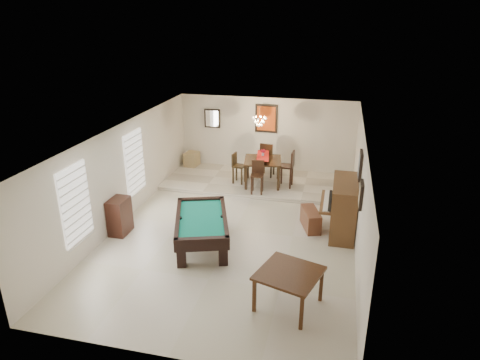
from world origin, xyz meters
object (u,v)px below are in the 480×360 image
at_px(apothecary_chest, 120,216).
at_px(dining_chair_north, 268,159).
at_px(upright_piano, 337,207).
at_px(corner_bench, 192,159).
at_px(square_table, 288,289).
at_px(dining_chair_south, 257,178).
at_px(flower_vase, 263,153).
at_px(chandelier, 259,118).
at_px(piano_bench, 311,219).
at_px(dining_chair_west, 239,168).
at_px(dining_table, 263,170).
at_px(pool_table, 202,232).
at_px(dining_chair_east, 286,169).

height_order(apothecary_chest, dining_chair_north, dining_chair_north).
bearing_deg(upright_piano, corner_bench, 144.62).
bearing_deg(square_table, corner_bench, 122.11).
xyz_separation_m(square_table, dining_chair_south, (-1.58, 4.97, 0.24)).
xyz_separation_m(flower_vase, corner_bench, (-2.78, 1.17, -0.81)).
xyz_separation_m(upright_piano, apothecary_chest, (-5.29, -1.33, -0.22)).
height_order(dining_chair_south, chandelier, chandelier).
xyz_separation_m(upright_piano, corner_bench, (-5.12, 3.64, -0.32)).
bearing_deg(chandelier, piano_bench, -54.52).
xyz_separation_m(upright_piano, flower_vase, (-2.35, 2.46, 0.48)).
height_order(dining_chair_north, chandelier, chandelier).
relative_size(apothecary_chest, dining_chair_west, 0.95).
distance_m(apothecary_chest, corner_bench, 4.97).
distance_m(dining_chair_south, corner_bench, 3.36).
distance_m(piano_bench, apothecary_chest, 4.86).
xyz_separation_m(piano_bench, flower_vase, (-1.71, 2.43, 0.92)).
xyz_separation_m(square_table, dining_chair_west, (-2.31, 5.67, 0.23)).
bearing_deg(chandelier, corner_bench, 159.80).
bearing_deg(chandelier, dining_table, -51.48).
relative_size(dining_table, flower_vase, 5.34).
bearing_deg(square_table, dining_chair_south, 107.63).
bearing_deg(flower_vase, dining_chair_west, -176.36).
bearing_deg(corner_bench, upright_piano, -35.38).
distance_m(dining_chair_west, chandelier, 1.72).
xyz_separation_m(flower_vase, chandelier, (-0.17, 0.22, 1.03)).
relative_size(flower_vase, corner_bench, 0.40).
relative_size(piano_bench, dining_table, 0.79).
distance_m(square_table, corner_bench, 8.14).
bearing_deg(pool_table, apothecary_chest, 158.15).
bearing_deg(dining_chair_west, dining_chair_east, -81.23).
bearing_deg(dining_chair_west, flower_vase, -78.90).
bearing_deg(square_table, dining_chair_east, 98.06).
height_order(upright_piano, flower_vase, upright_piano).
bearing_deg(pool_table, dining_chair_east, 50.62).
xyz_separation_m(piano_bench, chandelier, (-1.89, 2.65, 1.95)).
distance_m(upright_piano, dining_chair_north, 4.00).
xyz_separation_m(piano_bench, dining_chair_west, (-2.47, 2.38, 0.36)).
bearing_deg(apothecary_chest, pool_table, -3.31).
bearing_deg(dining_table, square_table, -74.82).
xyz_separation_m(apothecary_chest, dining_table, (2.95, 3.79, 0.13)).
distance_m(upright_piano, dining_chair_west, 3.93).
relative_size(pool_table, dining_chair_north, 1.90).
bearing_deg(upright_piano, dining_chair_west, 142.09).
relative_size(pool_table, apothecary_chest, 2.36).
relative_size(upright_piano, chandelier, 2.73).
bearing_deg(chandelier, dining_chair_north, 70.86).
distance_m(square_table, dining_chair_west, 6.13).
bearing_deg(dining_chair_north, pool_table, 87.82).
relative_size(dining_chair_south, dining_chair_north, 0.86).
xyz_separation_m(pool_table, dining_chair_west, (-0.01, 3.87, 0.24)).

